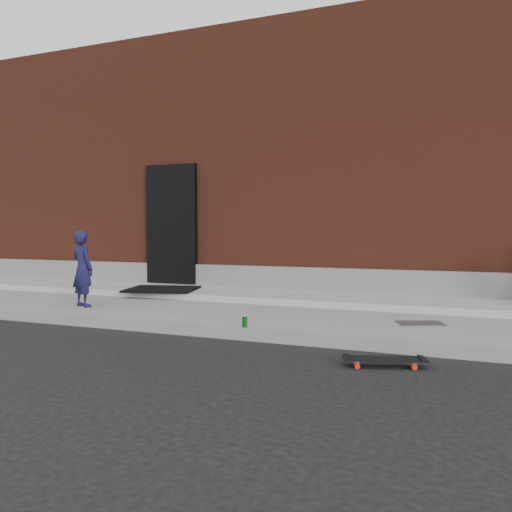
% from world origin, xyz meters
% --- Properties ---
extents(ground, '(80.00, 80.00, 0.00)m').
position_xyz_m(ground, '(0.00, 0.00, 0.00)').
color(ground, black).
rests_on(ground, ground).
extents(sidewalk, '(20.00, 3.00, 0.15)m').
position_xyz_m(sidewalk, '(0.00, 1.50, 0.07)').
color(sidewalk, gray).
rests_on(sidewalk, ground).
extents(apron, '(20.00, 1.20, 0.10)m').
position_xyz_m(apron, '(0.00, 2.40, 0.20)').
color(apron, '#999893').
rests_on(apron, sidewalk).
extents(building, '(20.00, 8.10, 5.00)m').
position_xyz_m(building, '(-0.00, 6.99, 2.50)').
color(building, maroon).
rests_on(building, ground).
extents(child, '(0.47, 0.38, 1.13)m').
position_xyz_m(child, '(-2.76, 0.65, 0.71)').
color(child, '#18163E').
rests_on(child, sidewalk).
extents(skateboard, '(0.78, 0.40, 0.09)m').
position_xyz_m(skateboard, '(1.77, -0.54, 0.07)').
color(skateboard, red).
rests_on(skateboard, ground).
extents(soda_can, '(0.08, 0.08, 0.12)m').
position_xyz_m(soda_can, '(0.10, 0.05, 0.21)').
color(soda_can, '#1C8C33').
rests_on(soda_can, sidewalk).
extents(doormat, '(1.34, 1.18, 0.03)m').
position_xyz_m(doormat, '(-2.30, 2.11, 0.27)').
color(doormat, black).
rests_on(doormat, apron).
extents(utility_plate, '(0.62, 0.51, 0.02)m').
position_xyz_m(utility_plate, '(2.02, 1.00, 0.16)').
color(utility_plate, '#56565B').
rests_on(utility_plate, sidewalk).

